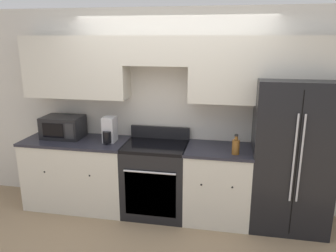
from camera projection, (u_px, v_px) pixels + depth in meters
The scene contains 9 objects.
ground_plane at pixel (163, 226), 4.02m from camera, with size 12.00×12.00×0.00m, color #937A5B.
wall_back at pixel (173, 94), 4.17m from camera, with size 8.00×0.39×2.60m.
lower_cabinets_left at pixel (78, 173), 4.42m from camera, with size 1.38×0.64×0.94m.
lower_cabinets_right at pixel (217, 184), 4.08m from camera, with size 0.81×0.64×0.94m.
oven_range at pixel (156, 179), 4.22m from camera, with size 0.79×0.65×1.10m.
refrigerator at pixel (290, 154), 3.89m from camera, with size 0.89×0.80×1.80m.
microwave at pixel (63, 127), 4.36m from camera, with size 0.52×0.37×0.29m.
bottle at pixel (236, 146), 3.74m from camera, with size 0.09×0.09×0.24m.
coffee_maker at pixel (109, 130), 4.17m from camera, with size 0.15×0.25×0.32m.
Camera 1 is at (0.73, -3.49, 2.24)m, focal length 35.00 mm.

